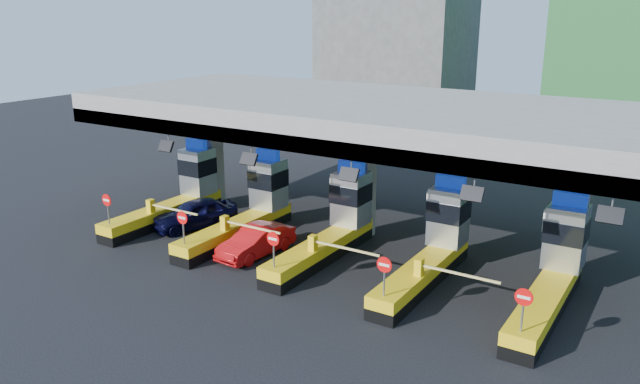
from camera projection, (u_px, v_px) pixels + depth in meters
The scene contains 10 objects.
ground at pixel (332, 254), 29.56m from camera, with size 120.00×120.00×0.00m, color black.
toll_canopy at pixel (363, 117), 30.16m from camera, with size 28.00×12.09×7.00m.
toll_lane_far_left at pixel (180, 193), 34.48m from camera, with size 4.43×8.00×4.16m.
toll_lane_left at pixel (251, 207), 31.94m from camera, with size 4.43×8.00×4.16m.
toll_lane_center at pixel (335, 225), 29.39m from camera, with size 4.43×8.00×4.16m.
toll_lane_right at pixel (435, 245), 26.84m from camera, with size 4.43×8.00×4.16m.
toll_lane_far_right at pixel (555, 270), 24.30m from camera, with size 4.43×8.00×4.16m.
bg_building_concrete at pixel (397, 31), 63.41m from camera, with size 14.00×10.00×18.00m, color #4C4C49.
van at pixel (195, 214), 32.94m from camera, with size 1.81×4.50×1.53m, color black.
red_car at pixel (256, 241), 29.22m from camera, with size 1.46×4.20×1.38m, color red.
Camera 1 is at (14.13, -23.62, 11.17)m, focal length 35.00 mm.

